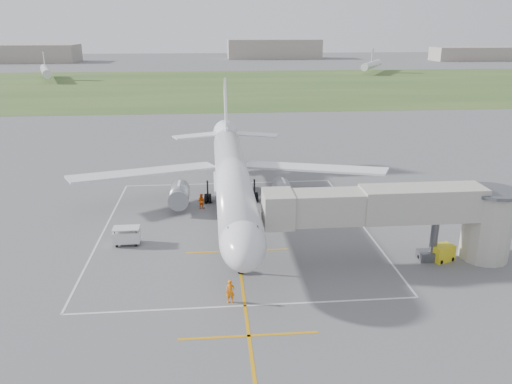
{
  "coord_description": "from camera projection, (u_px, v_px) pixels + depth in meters",
  "views": [
    {
      "loc": [
        -2.24,
        -54.13,
        20.9
      ],
      "look_at": [
        2.33,
        -4.0,
        4.0
      ],
      "focal_mm": 35.0,
      "sensor_mm": 36.0,
      "label": 1
    }
  ],
  "objects": [
    {
      "name": "apron_markings",
      "position": [
        236.0,
        234.0,
        52.46
      ],
      "size": [
        28.2,
        60.0,
        0.01
      ],
      "color": "orange",
      "rests_on": "ground"
    },
    {
      "name": "grass_strip",
      "position": [
        216.0,
        86.0,
        180.68
      ],
      "size": [
        700.0,
        120.0,
        0.02
      ],
      "primitive_type": "cube",
      "color": "#325123",
      "rests_on": "ground"
    },
    {
      "name": "distant_hangars",
      "position": [
        186.0,
        52.0,
        305.28
      ],
      "size": [
        345.0,
        49.0,
        12.0
      ],
      "color": "gray",
      "rests_on": "ground"
    },
    {
      "name": "ground",
      "position": [
        233.0,
        214.0,
        57.95
      ],
      "size": [
        700.0,
        700.0,
        0.0
      ],
      "primitive_type": "plane",
      "color": "#555557",
      "rests_on": "ground"
    },
    {
      "name": "ramp_worker_wing",
      "position": [
        201.0,
        201.0,
        59.56
      ],
      "size": [
        1.09,
        0.97,
        1.85
      ],
      "primitive_type": "imported",
      "rotation": [
        0.0,
        0.0,
        2.79
      ],
      "color": "#E65207",
      "rests_on": "ground"
    },
    {
      "name": "baggage_cart",
      "position": [
        127.0,
        236.0,
        49.73
      ],
      "size": [
        2.62,
        1.58,
        1.81
      ],
      "rotation": [
        0.0,
        0.0,
        0.01
      ],
      "color": "silver",
      "rests_on": "ground"
    },
    {
      "name": "jet_bridge",
      "position": [
        413.0,
        213.0,
        45.05
      ],
      "size": [
        23.4,
        5.0,
        7.2
      ],
      "color": "gray",
      "rests_on": "ground"
    },
    {
      "name": "airliner",
      "position": [
        232.0,
        176.0,
        57.26
      ],
      "size": [
        38.93,
        46.75,
        13.52
      ],
      "color": "silver",
      "rests_on": "ground"
    },
    {
      "name": "distant_aircraft",
      "position": [
        220.0,
        68.0,
        213.2
      ],
      "size": [
        155.09,
        50.29,
        8.85
      ],
      "color": "silver",
      "rests_on": "ground"
    },
    {
      "name": "gpu_unit",
      "position": [
        442.0,
        253.0,
        46.41
      ],
      "size": [
        2.34,
        1.98,
        1.51
      ],
      "rotation": [
        0.0,
        0.0,
        0.36
      ],
      "color": "yellow",
      "rests_on": "ground"
    },
    {
      "name": "ramp_worker_nose",
      "position": [
        230.0,
        292.0,
        39.26
      ],
      "size": [
        0.71,
        0.47,
        1.92
      ],
      "primitive_type": "imported",
      "rotation": [
        0.0,
        0.0,
        0.02
      ],
      "color": "orange",
      "rests_on": "ground"
    }
  ]
}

